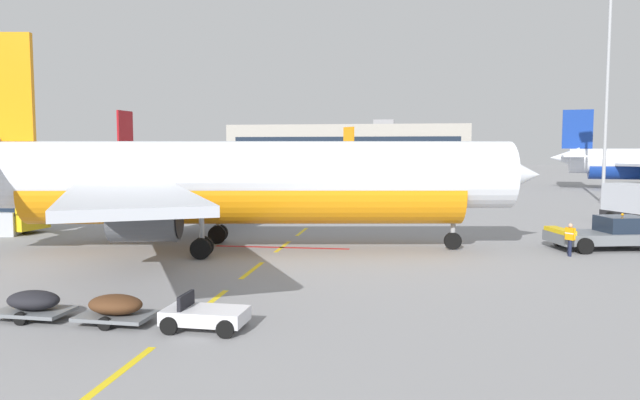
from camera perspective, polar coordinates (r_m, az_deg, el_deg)
name	(u,v)px	position (r m, az deg, el deg)	size (l,w,h in m)	color
ground	(585,219)	(53.93, 24.23, -1.67)	(400.00, 400.00, 0.00)	gray
apron_paint_markings	(322,216)	(50.98, 0.18, -1.59)	(8.00, 96.72, 0.01)	yellow
airliner_foreground	(235,181)	(33.84, -8.24, 1.83)	(34.77, 34.22, 12.20)	silver
pushback_tug	(608,234)	(37.81, 26.03, -2.94)	(6.48, 4.21, 2.08)	slate
airliner_mid_left	(381,162)	(113.49, 5.87, 3.63)	(25.23, 27.23, 10.59)	silver
airliner_far_center	(76,162)	(95.62, -22.49, 3.45)	(35.32, 35.62, 12.48)	silver
baggage_train	(116,309)	(20.66, -19.06, -9.88)	(8.65, 1.88, 1.14)	silver
ground_crew_worker	(570,237)	(34.46, 23.01, -3.33)	(0.50, 0.63, 1.78)	#191E38
uld_cargo_container	(5,224)	(44.65, -28.12, -2.04)	(1.94, 1.91, 1.60)	#B7BCC6
apron_light_mast_far	(608,66)	(71.07, 26.06, 11.53)	(1.80, 1.80, 23.30)	slate
terminal_satellite	(349,147)	(179.01, 2.78, 5.09)	(70.28, 19.73, 14.85)	#9E998E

